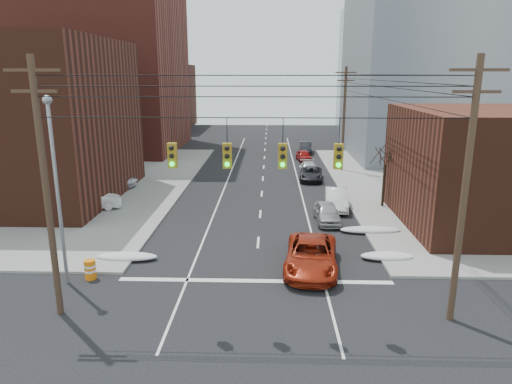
# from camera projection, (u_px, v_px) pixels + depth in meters

# --- Properties ---
(ground) EXTENTS (160.00, 160.00, 0.00)m
(ground) POSITION_uv_depth(u_px,v_px,m) (250.00, 358.00, 16.99)
(ground) COLOR black
(ground) RESTS_ON ground
(building_brick_tall) EXTENTS (24.00, 20.00, 30.00)m
(building_brick_tall) POSITION_uv_depth(u_px,v_px,m) (85.00, 37.00, 60.38)
(building_brick_tall) COLOR maroon
(building_brick_tall) RESTS_ON ground
(building_brick_far) EXTENTS (22.00, 18.00, 12.00)m
(building_brick_far) POSITION_uv_depth(u_px,v_px,m) (132.00, 97.00, 87.85)
(building_brick_far) COLOR #492116
(building_brick_far) RESTS_ON ground
(building_office) EXTENTS (22.00, 20.00, 25.00)m
(building_office) POSITION_uv_depth(u_px,v_px,m) (445.00, 55.00, 55.76)
(building_office) COLOR gray
(building_office) RESTS_ON ground
(building_glass) EXTENTS (20.00, 18.00, 22.00)m
(building_glass) POSITION_uv_depth(u_px,v_px,m) (401.00, 70.00, 81.23)
(building_glass) COLOR gray
(building_glass) RESTS_ON ground
(utility_pole_left) EXTENTS (2.20, 0.28, 11.00)m
(utility_pole_left) POSITION_uv_depth(u_px,v_px,m) (46.00, 186.00, 18.69)
(utility_pole_left) COLOR #473323
(utility_pole_left) RESTS_ON ground
(utility_pole_right) EXTENTS (2.20, 0.28, 11.00)m
(utility_pole_right) POSITION_uv_depth(u_px,v_px,m) (465.00, 189.00, 18.19)
(utility_pole_right) COLOR #473323
(utility_pole_right) RESTS_ON ground
(utility_pole_far) EXTENTS (2.20, 0.28, 11.00)m
(utility_pole_far) POSITION_uv_depth(u_px,v_px,m) (344.00, 117.00, 48.18)
(utility_pole_far) COLOR #473323
(utility_pole_far) RESTS_ON ground
(traffic_signals) EXTENTS (17.00, 0.42, 2.02)m
(traffic_signals) POSITION_uv_depth(u_px,v_px,m) (255.00, 154.00, 18.06)
(traffic_signals) COLOR black
(traffic_signals) RESTS_ON ground
(street_light) EXTENTS (0.44, 0.44, 9.32)m
(street_light) POSITION_uv_depth(u_px,v_px,m) (56.00, 176.00, 21.69)
(street_light) COLOR gray
(street_light) RESTS_ON ground
(bare_tree) EXTENTS (2.09, 2.20, 4.93)m
(bare_tree) POSITION_uv_depth(u_px,v_px,m) (384.00, 179.00, 35.47)
(bare_tree) COLOR black
(bare_tree) RESTS_ON ground
(snow_nw) EXTENTS (3.50, 1.08, 0.42)m
(snow_nw) POSITION_uv_depth(u_px,v_px,m) (127.00, 256.00, 25.87)
(snow_nw) COLOR silver
(snow_nw) RESTS_ON ground
(snow_ne) EXTENTS (3.00, 1.08, 0.42)m
(snow_ne) POSITION_uv_depth(u_px,v_px,m) (387.00, 256.00, 25.91)
(snow_ne) COLOR silver
(snow_ne) RESTS_ON ground
(snow_east_far) EXTENTS (4.00, 1.08, 0.42)m
(snow_east_far) POSITION_uv_depth(u_px,v_px,m) (370.00, 230.00, 30.26)
(snow_east_far) COLOR silver
(snow_east_far) RESTS_ON ground
(red_pickup) EXTENTS (3.35, 6.14, 1.63)m
(red_pickup) POSITION_uv_depth(u_px,v_px,m) (311.00, 255.00, 24.44)
(red_pickup) COLOR #98220D
(red_pickup) RESTS_ON ground
(parked_car_a) EXTENTS (1.75, 4.13, 1.39)m
(parked_car_a) POSITION_uv_depth(u_px,v_px,m) (327.00, 213.00, 32.36)
(parked_car_a) COLOR #ACADB1
(parked_car_a) RESTS_ON ground
(parked_car_b) EXTENTS (2.04, 4.82, 1.55)m
(parked_car_b) POSITION_uv_depth(u_px,v_px,m) (336.00, 199.00, 35.57)
(parked_car_b) COLOR white
(parked_car_b) RESTS_ON ground
(parked_car_c) EXTENTS (2.61, 4.88, 1.30)m
(parked_car_c) POSITION_uv_depth(u_px,v_px,m) (311.00, 174.00, 45.17)
(parked_car_c) COLOR black
(parked_car_c) RESTS_ON ground
(parked_car_d) EXTENTS (1.92, 4.57, 1.32)m
(parked_car_d) POSITION_uv_depth(u_px,v_px,m) (309.00, 169.00, 47.43)
(parked_car_d) COLOR #BCBBC0
(parked_car_d) RESTS_ON ground
(parked_car_e) EXTENTS (1.97, 3.95, 1.29)m
(parked_car_e) POSITION_uv_depth(u_px,v_px,m) (304.00, 156.00, 55.22)
(parked_car_e) COLOR maroon
(parked_car_e) RESTS_ON ground
(parked_car_f) EXTENTS (1.84, 4.58, 1.48)m
(parked_car_f) POSITION_uv_depth(u_px,v_px,m) (305.00, 148.00, 60.72)
(parked_car_f) COLOR black
(parked_car_f) RESTS_ON ground
(lot_car_a) EXTENTS (4.68, 2.74, 1.46)m
(lot_car_a) POSITION_uv_depth(u_px,v_px,m) (91.00, 200.00, 34.93)
(lot_car_a) COLOR silver
(lot_car_a) RESTS_ON sidewalk_nw
(lot_car_b) EXTENTS (5.72, 3.15, 1.52)m
(lot_car_b) POSITION_uv_depth(u_px,v_px,m) (107.00, 179.00, 41.62)
(lot_car_b) COLOR silver
(lot_car_b) RESTS_ON sidewalk_nw
(lot_car_c) EXTENTS (5.61, 2.80, 1.56)m
(lot_car_c) POSITION_uv_depth(u_px,v_px,m) (50.00, 194.00, 36.52)
(lot_car_c) COLOR black
(lot_car_c) RESTS_ON sidewalk_nw
(lot_car_d) EXTENTS (3.83, 1.56, 1.30)m
(lot_car_d) POSITION_uv_depth(u_px,v_px,m) (88.00, 174.00, 44.40)
(lot_car_d) COLOR #A1A2A6
(lot_car_d) RESTS_ON sidewalk_nw
(construction_barrel) EXTENTS (0.71, 0.71, 1.03)m
(construction_barrel) POSITION_uv_depth(u_px,v_px,m) (90.00, 269.00, 23.40)
(construction_barrel) COLOR orange
(construction_barrel) RESTS_ON ground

